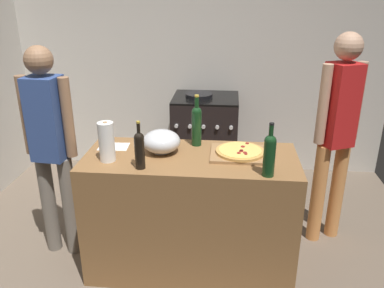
{
  "coord_description": "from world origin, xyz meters",
  "views": [
    {
      "loc": [
        0.46,
        -1.83,
        1.97
      ],
      "look_at": [
        0.21,
        0.72,
        0.95
      ],
      "focal_mm": 36.98,
      "sensor_mm": 36.0,
      "label": 1
    }
  ],
  "objects_px": {
    "pizza": "(240,151)",
    "mixing_bowl": "(161,141)",
    "person_in_red": "(337,128)",
    "person_in_stripes": "(50,141)",
    "wine_bottle_clear": "(197,124)",
    "wine_bottle_amber": "(140,149)",
    "stove": "(205,139)",
    "wine_bottle_dark": "(269,153)",
    "paper_towel_roll": "(107,142)"
  },
  "relations": [
    {
      "from": "mixing_bowl",
      "to": "stove",
      "type": "xyz_separation_m",
      "value": [
        0.22,
        1.39,
        -0.51
      ]
    },
    {
      "from": "wine_bottle_clear",
      "to": "person_in_red",
      "type": "xyz_separation_m",
      "value": [
        1.05,
        0.26,
        -0.09
      ]
    },
    {
      "from": "wine_bottle_dark",
      "to": "stove",
      "type": "xyz_separation_m",
      "value": [
        -0.49,
        1.69,
        -0.58
      ]
    },
    {
      "from": "wine_bottle_dark",
      "to": "paper_towel_roll",
      "type": "bearing_deg",
      "value": 173.04
    },
    {
      "from": "stove",
      "to": "person_in_red",
      "type": "bearing_deg",
      "value": -42.32
    },
    {
      "from": "pizza",
      "to": "person_in_red",
      "type": "relative_size",
      "value": 0.2
    },
    {
      "from": "pizza",
      "to": "paper_towel_roll",
      "type": "distance_m",
      "value": 0.9
    },
    {
      "from": "pizza",
      "to": "person_in_red",
      "type": "distance_m",
      "value": 0.85
    },
    {
      "from": "wine_bottle_amber",
      "to": "person_in_red",
      "type": "xyz_separation_m",
      "value": [
        1.37,
        0.69,
        -0.06
      ]
    },
    {
      "from": "mixing_bowl",
      "to": "person_in_red",
      "type": "distance_m",
      "value": 1.35
    },
    {
      "from": "mixing_bowl",
      "to": "paper_towel_roll",
      "type": "height_order",
      "value": "paper_towel_roll"
    },
    {
      "from": "mixing_bowl",
      "to": "wine_bottle_clear",
      "type": "bearing_deg",
      "value": 35.08
    },
    {
      "from": "wine_bottle_clear",
      "to": "wine_bottle_dark",
      "type": "bearing_deg",
      "value": -43.82
    },
    {
      "from": "paper_towel_roll",
      "to": "wine_bottle_clear",
      "type": "distance_m",
      "value": 0.65
    },
    {
      "from": "mixing_bowl",
      "to": "person_in_red",
      "type": "xyz_separation_m",
      "value": [
        1.28,
        0.42,
        -0.01
      ]
    },
    {
      "from": "person_in_stripes",
      "to": "person_in_red",
      "type": "xyz_separation_m",
      "value": [
        2.1,
        0.38,
        0.04
      ]
    },
    {
      "from": "mixing_bowl",
      "to": "wine_bottle_clear",
      "type": "xyz_separation_m",
      "value": [
        0.23,
        0.16,
        0.08
      ]
    },
    {
      "from": "wine_bottle_amber",
      "to": "stove",
      "type": "height_order",
      "value": "wine_bottle_amber"
    },
    {
      "from": "pizza",
      "to": "person_in_stripes",
      "type": "bearing_deg",
      "value": 178.18
    },
    {
      "from": "pizza",
      "to": "person_in_red",
      "type": "height_order",
      "value": "person_in_red"
    },
    {
      "from": "paper_towel_roll",
      "to": "wine_bottle_amber",
      "type": "bearing_deg",
      "value": -21.7
    },
    {
      "from": "mixing_bowl",
      "to": "stove",
      "type": "height_order",
      "value": "mixing_bowl"
    },
    {
      "from": "paper_towel_roll",
      "to": "person_in_red",
      "type": "bearing_deg",
      "value": 20.22
    },
    {
      "from": "wine_bottle_dark",
      "to": "stove",
      "type": "distance_m",
      "value": 1.85
    },
    {
      "from": "wine_bottle_dark",
      "to": "stove",
      "type": "height_order",
      "value": "wine_bottle_dark"
    },
    {
      "from": "person_in_stripes",
      "to": "wine_bottle_clear",
      "type": "bearing_deg",
      "value": 6.45
    },
    {
      "from": "pizza",
      "to": "wine_bottle_dark",
      "type": "bearing_deg",
      "value": -60.85
    },
    {
      "from": "mixing_bowl",
      "to": "person_in_stripes",
      "type": "distance_m",
      "value": 0.82
    },
    {
      "from": "stove",
      "to": "person_in_stripes",
      "type": "bearing_deg",
      "value": -127.63
    },
    {
      "from": "wine_bottle_amber",
      "to": "person_in_red",
      "type": "bearing_deg",
      "value": 26.67
    },
    {
      "from": "wine_bottle_clear",
      "to": "stove",
      "type": "height_order",
      "value": "wine_bottle_clear"
    },
    {
      "from": "pizza",
      "to": "wine_bottle_amber",
      "type": "distance_m",
      "value": 0.69
    },
    {
      "from": "pizza",
      "to": "wine_bottle_amber",
      "type": "bearing_deg",
      "value": -157.42
    },
    {
      "from": "pizza",
      "to": "mixing_bowl",
      "type": "xyz_separation_m",
      "value": [
        -0.54,
        0.0,
        0.05
      ]
    },
    {
      "from": "wine_bottle_clear",
      "to": "wine_bottle_amber",
      "type": "bearing_deg",
      "value": -127.1
    },
    {
      "from": "mixing_bowl",
      "to": "person_in_stripes",
      "type": "xyz_separation_m",
      "value": [
        -0.82,
        0.04,
        -0.05
      ]
    },
    {
      "from": "paper_towel_roll",
      "to": "person_in_red",
      "type": "xyz_separation_m",
      "value": [
        1.61,
        0.59,
        -0.06
      ]
    },
    {
      "from": "mixing_bowl",
      "to": "stove",
      "type": "distance_m",
      "value": 1.5
    },
    {
      "from": "pizza",
      "to": "stove",
      "type": "height_order",
      "value": "stove"
    },
    {
      "from": "pizza",
      "to": "mixing_bowl",
      "type": "height_order",
      "value": "mixing_bowl"
    },
    {
      "from": "wine_bottle_clear",
      "to": "pizza",
      "type": "bearing_deg",
      "value": -27.47
    },
    {
      "from": "paper_towel_roll",
      "to": "person_in_stripes",
      "type": "xyz_separation_m",
      "value": [
        -0.49,
        0.21,
        -0.1
      ]
    },
    {
      "from": "wine_bottle_clear",
      "to": "wine_bottle_dark",
      "type": "relative_size",
      "value": 1.1
    },
    {
      "from": "wine_bottle_amber",
      "to": "mixing_bowl",
      "type": "bearing_deg",
      "value": 70.76
    },
    {
      "from": "mixing_bowl",
      "to": "wine_bottle_amber",
      "type": "height_order",
      "value": "wine_bottle_amber"
    },
    {
      "from": "paper_towel_roll",
      "to": "stove",
      "type": "relative_size",
      "value": 0.28
    },
    {
      "from": "stove",
      "to": "paper_towel_roll",
      "type": "bearing_deg",
      "value": -109.44
    },
    {
      "from": "mixing_bowl",
      "to": "wine_bottle_clear",
      "type": "distance_m",
      "value": 0.29
    },
    {
      "from": "stove",
      "to": "person_in_stripes",
      "type": "relative_size",
      "value": 0.6
    },
    {
      "from": "stove",
      "to": "person_in_stripes",
      "type": "distance_m",
      "value": 1.76
    }
  ]
}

